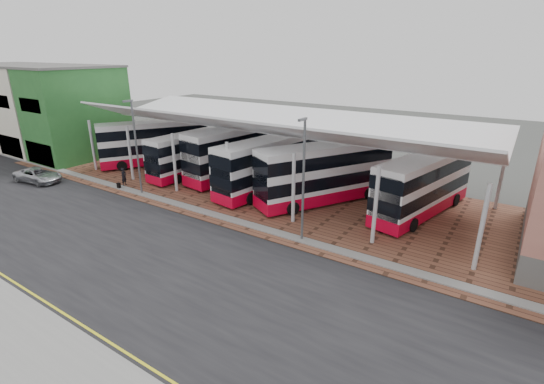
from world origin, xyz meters
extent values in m
plane|color=#3F413D|center=(0.00, 0.00, 0.00)|extent=(140.00, 140.00, 0.00)
cube|color=black|center=(0.00, -1.00, 0.01)|extent=(120.00, 14.00, 0.02)
cube|color=brown|center=(2.00, 13.00, 0.03)|extent=(72.00, 16.00, 0.06)
cube|color=slate|center=(0.00, -9.00, 0.07)|extent=(120.00, 4.00, 0.14)
cube|color=slate|center=(0.00, 6.20, 0.07)|extent=(120.00, 0.80, 0.14)
cube|color=yellow|center=(0.00, -7.00, 0.03)|extent=(120.00, 0.12, 0.01)
cube|color=yellow|center=(0.00, -6.70, 0.03)|extent=(120.00, 0.12, 0.01)
cylinder|color=silver|center=(-24.00, 8.50, 2.60)|extent=(0.26, 0.26, 5.20)
cylinder|color=silver|center=(-24.00, 19.50, 2.30)|extent=(0.26, 0.26, 4.60)
cylinder|color=silver|center=(-18.00, 8.50, 2.60)|extent=(0.26, 0.26, 5.20)
cylinder|color=silver|center=(-18.00, 19.50, 2.30)|extent=(0.26, 0.26, 4.60)
cylinder|color=silver|center=(-12.00, 8.50, 2.60)|extent=(0.26, 0.26, 5.20)
cylinder|color=silver|center=(-12.00, 19.50, 2.30)|extent=(0.26, 0.26, 4.60)
cylinder|color=silver|center=(-6.00, 8.50, 2.60)|extent=(0.26, 0.26, 5.20)
cylinder|color=silver|center=(-6.00, 19.50, 2.30)|extent=(0.26, 0.26, 4.60)
cylinder|color=silver|center=(0.00, 8.50, 2.60)|extent=(0.26, 0.26, 5.20)
cylinder|color=silver|center=(0.00, 19.50, 2.30)|extent=(0.26, 0.26, 4.60)
cylinder|color=silver|center=(6.00, 8.50, 2.60)|extent=(0.26, 0.26, 5.20)
cylinder|color=silver|center=(6.00, 19.50, 2.30)|extent=(0.26, 0.26, 4.60)
cylinder|color=silver|center=(12.00, 8.50, 2.60)|extent=(0.26, 0.26, 5.20)
cylinder|color=silver|center=(12.00, 19.50, 2.30)|extent=(0.26, 0.26, 4.60)
cube|color=silver|center=(-6.00, 10.70, 6.10)|extent=(37.00, 4.95, 1.95)
cube|color=silver|center=(-6.00, 16.30, 5.90)|extent=(37.00, 7.12, 1.43)
cube|color=#2F7230|center=(-30.00, 11.00, 5.00)|extent=(6.20, 10.00, 10.00)
cube|color=black|center=(-30.00, 6.10, 1.40)|extent=(5.20, 0.20, 2.40)
cube|color=black|center=(-30.00, 6.10, 6.50)|extent=(4.00, 0.20, 1.40)
cube|color=#5C5A56|center=(-30.00, 11.00, 10.10)|extent=(6.40, 10.20, 0.25)
cube|color=#EEE5CB|center=(-36.50, 11.00, 5.00)|extent=(6.20, 10.00, 10.00)
cube|color=black|center=(-36.50, 6.10, 1.40)|extent=(5.20, 0.20, 2.40)
cube|color=black|center=(-36.50, 6.10, 6.50)|extent=(4.00, 0.20, 1.40)
cube|color=#5C5A56|center=(-36.50, 11.00, 10.10)|extent=(6.40, 10.20, 0.25)
cube|color=brown|center=(-43.00, 11.00, 5.00)|extent=(6.20, 10.00, 10.00)
cube|color=#5C5A56|center=(-43.00, 11.00, 10.10)|extent=(6.40, 10.20, 0.25)
cylinder|color=#5B5F63|center=(-14.00, 6.30, 4.00)|extent=(0.16, 0.16, 8.00)
cube|color=#5B5F63|center=(-14.00, 6.00, 8.00)|extent=(0.15, 0.90, 0.15)
cylinder|color=#5B5F63|center=(2.00, 6.30, 4.00)|extent=(0.16, 0.16, 8.00)
cube|color=#5B5F63|center=(2.00, 6.00, 8.00)|extent=(0.15, 0.90, 0.15)
cube|color=white|center=(-20.56, 13.48, 2.51)|extent=(8.03, 10.89, 4.38)
cube|color=red|center=(-20.56, 13.48, 0.72)|extent=(8.09, 10.95, 0.92)
cube|color=black|center=(-20.56, 13.48, 2.05)|extent=(8.09, 10.95, 0.97)
cube|color=black|center=(-20.56, 13.48, 3.68)|extent=(8.09, 10.95, 0.97)
cube|color=black|center=(-23.46, 8.74, 2.40)|extent=(2.01, 1.29, 3.67)
cylinder|color=black|center=(-23.52, 11.09, 0.57)|extent=(0.78, 1.02, 1.02)
cylinder|color=black|center=(-21.34, 9.76, 0.57)|extent=(0.78, 1.02, 1.02)
cylinder|color=black|center=(-19.77, 17.21, 0.57)|extent=(0.78, 1.02, 1.02)
cylinder|color=black|center=(-17.59, 15.88, 0.57)|extent=(0.78, 1.02, 1.02)
cube|color=white|center=(-14.37, 13.20, 2.26)|extent=(2.79, 10.20, 3.95)
cube|color=red|center=(-14.37, 13.20, 0.66)|extent=(2.82, 10.24, 0.83)
cube|color=black|center=(-14.37, 13.20, 1.85)|extent=(2.82, 10.24, 0.87)
cube|color=black|center=(-14.37, 13.20, 3.32)|extent=(2.82, 10.24, 0.87)
cube|color=black|center=(-14.61, 8.20, 2.17)|extent=(2.07, 0.19, 3.30)
cylinder|color=black|center=(-15.67, 10.03, 0.52)|extent=(0.30, 0.93, 0.92)
cylinder|color=black|center=(-13.38, 9.92, 0.52)|extent=(0.30, 0.93, 0.92)
cylinder|color=black|center=(-15.36, 16.48, 0.52)|extent=(0.30, 0.93, 0.92)
cylinder|color=black|center=(-13.07, 16.37, 0.52)|extent=(0.30, 0.93, 0.92)
cube|color=white|center=(-10.05, 15.14, 2.66)|extent=(4.32, 12.16, 4.65)
cube|color=red|center=(-10.05, 15.14, 0.76)|extent=(4.37, 12.20, 0.97)
cube|color=black|center=(-10.05, 15.14, 2.17)|extent=(4.37, 12.20, 1.03)
cube|color=black|center=(-10.05, 15.14, 3.90)|extent=(4.37, 12.20, 1.03)
cube|color=black|center=(-10.87, 9.30, 2.55)|extent=(2.43, 0.44, 3.89)
cylinder|color=black|center=(-11.92, 11.56, 0.60)|extent=(0.45, 1.11, 1.08)
cylinder|color=black|center=(-9.24, 11.19, 0.60)|extent=(0.45, 1.11, 1.08)
cylinder|color=black|center=(-10.87, 19.10, 0.60)|extent=(0.45, 1.11, 1.08)
cylinder|color=black|center=(-8.19, 18.73, 0.60)|extent=(0.45, 1.11, 1.08)
cube|color=white|center=(-5.31, 13.24, 2.51)|extent=(4.09, 11.49, 4.40)
cube|color=red|center=(-5.31, 13.24, 0.72)|extent=(4.14, 11.54, 0.92)
cube|color=black|center=(-5.31, 13.24, 2.05)|extent=(4.14, 11.54, 0.97)
cube|color=black|center=(-5.31, 13.24, 3.69)|extent=(4.14, 11.54, 0.97)
cube|color=black|center=(-6.09, 7.72, 2.41)|extent=(2.29, 0.42, 3.68)
cylinder|color=black|center=(-7.08, 9.85, 0.57)|extent=(0.43, 1.05, 1.02)
cylinder|color=black|center=(-4.55, 9.50, 0.57)|extent=(0.43, 1.05, 1.02)
cylinder|color=black|center=(-6.08, 16.98, 0.57)|extent=(0.43, 1.05, 1.02)
cylinder|color=black|center=(-3.55, 16.62, 0.57)|extent=(0.43, 1.05, 1.02)
cube|color=white|center=(0.01, 13.40, 2.58)|extent=(7.89, 11.35, 4.51)
cube|color=red|center=(0.01, 13.40, 0.74)|extent=(7.95, 11.41, 0.94)
cube|color=black|center=(0.01, 13.40, 2.10)|extent=(7.95, 11.41, 1.00)
cube|color=black|center=(0.01, 13.40, 3.78)|extent=(7.95, 11.41, 1.00)
cube|color=black|center=(-2.77, 8.41, 2.47)|extent=(2.11, 1.24, 3.77)
cylinder|color=black|center=(-2.93, 10.81, 0.58)|extent=(0.77, 1.06, 1.05)
cylinder|color=black|center=(-0.64, 9.54, 0.58)|extent=(0.77, 1.06, 1.05)
cylinder|color=black|center=(0.65, 17.26, 0.58)|extent=(0.77, 1.06, 1.05)
cylinder|color=black|center=(2.94, 15.99, 0.58)|extent=(0.77, 1.06, 1.05)
cube|color=white|center=(7.27, 15.26, 2.43)|extent=(4.79, 11.15, 4.25)
cube|color=red|center=(7.27, 15.26, 0.70)|extent=(4.84, 11.20, 0.89)
cube|color=black|center=(7.27, 15.26, 1.99)|extent=(4.84, 11.20, 0.94)
cube|color=black|center=(7.27, 15.26, 3.57)|extent=(4.84, 11.20, 0.94)
cube|color=black|center=(6.09, 10.00, 2.33)|extent=(2.19, 0.58, 3.56)
cylinder|color=black|center=(5.30, 12.13, 0.55)|extent=(0.49, 1.03, 0.99)
cylinder|color=black|center=(7.72, 11.59, 0.55)|extent=(0.49, 1.03, 0.99)
cylinder|color=black|center=(6.82, 18.93, 0.55)|extent=(0.49, 1.03, 0.99)
cylinder|color=black|center=(9.24, 18.39, 0.55)|extent=(0.49, 1.03, 0.99)
imported|color=#AEB0B5|center=(-24.89, 3.09, 0.69)|extent=(5.10, 2.92, 1.34)
imported|color=black|center=(-17.12, 6.90, 0.89)|extent=(0.52, 0.68, 1.66)
cube|color=black|center=(-16.77, 6.00, 0.33)|extent=(0.31, 0.22, 0.54)
camera|label=1|loc=(13.33, -14.20, 11.79)|focal=26.00mm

